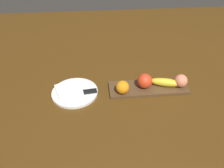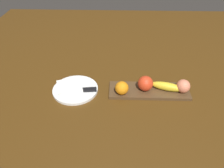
# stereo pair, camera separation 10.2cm
# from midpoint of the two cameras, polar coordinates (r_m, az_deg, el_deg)

# --- Properties ---
(ground_plane) EXTENTS (2.40, 2.40, 0.00)m
(ground_plane) POSITION_cam_midpoint_polar(r_m,az_deg,el_deg) (1.07, 7.73, -1.38)
(ground_plane) COLOR #492D0E
(fruit_tray) EXTENTS (0.39, 0.12, 0.02)m
(fruit_tray) POSITION_cam_midpoint_polar(r_m,az_deg,el_deg) (1.07, 6.95, -1.15)
(fruit_tray) COLOR #503720
(fruit_tray) RESTS_ON ground_plane
(apple) EXTENTS (0.07, 0.07, 0.07)m
(apple) POSITION_cam_midpoint_polar(r_m,az_deg,el_deg) (1.04, 5.94, 0.81)
(apple) COLOR red
(apple) RESTS_ON fruit_tray
(banana) EXTENTS (0.16, 0.08, 0.04)m
(banana) POSITION_cam_midpoint_polar(r_m,az_deg,el_deg) (1.07, 11.39, 0.41)
(banana) COLOR gold
(banana) RESTS_ON fruit_tray
(orange_near_apple) EXTENTS (0.06, 0.06, 0.06)m
(orange_near_apple) POSITION_cam_midpoint_polar(r_m,az_deg,el_deg) (1.00, -0.08, -0.97)
(orange_near_apple) COLOR orange
(orange_near_apple) RESTS_ON fruit_tray
(peach) EXTENTS (0.06, 0.06, 0.06)m
(peach) POSITION_cam_midpoint_polar(r_m,az_deg,el_deg) (1.08, 15.36, 0.73)
(peach) COLOR #E07D5D
(peach) RESTS_ON fruit_tray
(dinner_plate) EXTENTS (0.22, 0.22, 0.01)m
(dinner_plate) POSITION_cam_midpoint_polar(r_m,az_deg,el_deg) (1.06, -12.62, -2.33)
(dinner_plate) COLOR white
(dinner_plate) RESTS_ON ground_plane
(folded_napkin) EXTENTS (0.14, 0.14, 0.02)m
(folded_napkin) POSITION_cam_midpoint_polar(r_m,az_deg,el_deg) (1.05, -14.24, -1.70)
(folded_napkin) COLOR white
(folded_napkin) RESTS_ON dinner_plate
(knife) EXTENTS (0.18, 0.04, 0.01)m
(knife) POSITION_cam_midpoint_polar(r_m,az_deg,el_deg) (1.03, -10.26, -2.31)
(knife) COLOR silver
(knife) RESTS_ON dinner_plate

